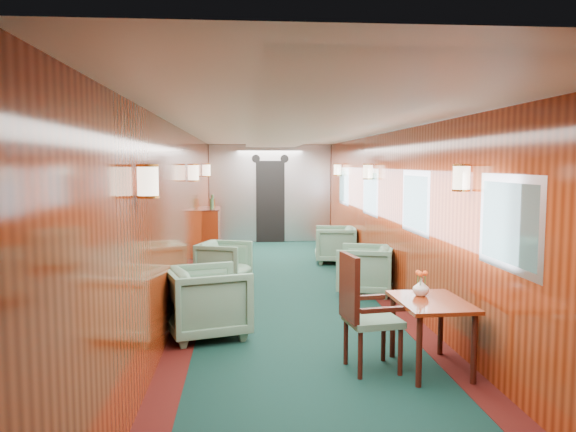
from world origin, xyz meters
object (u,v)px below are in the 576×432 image
Objects in this scene: armchair_right_far at (335,245)px; armchair_left_near at (207,302)px; dining_table at (431,311)px; credenza at (212,231)px; armchair_right_near at (365,270)px; armchair_left_far at (224,263)px; side_chair at (362,308)px.

armchair_left_near is at bearing -18.30° from armchair_right_far.
dining_table is 1.16× the size of armchair_right_far.
credenza reaches higher than armchair_right_near.
credenza is at bearing -107.69° from armchair_right_far.
armchair_right_near reaches higher than dining_table.
dining_table is 3.10m from armchair_right_near.
dining_table is 2.47m from armchair_left_near.
armchair_left_far is at bearing -94.72° from armchair_right_near.
dining_table is 7.30m from credenza.
credenza reaches higher than armchair_right_far.
armchair_left_near is 1.15× the size of armchair_left_far.
armchair_right_near is 1.02× the size of armchair_right_far.
armchair_right_far is at bearing -162.19° from armchair_right_near.
armchair_left_near is (0.26, -5.68, -0.11)m from credenza.
credenza is at bearing 107.37° from dining_table.
armchair_right_near is (0.70, 3.06, -0.23)m from side_chair.
armchair_left_near reaches higher than armchair_right_far.
side_chair reaches higher than armchair_left_near.
armchair_right_near is (0.05, 3.09, -0.20)m from dining_table.
credenza is 1.62× the size of armchair_right_far.
armchair_left_far is at bearing -83.03° from credenza.
dining_table is 1.05× the size of armchair_left_near.
armchair_left_near is at bearing -87.36° from credenza.
credenza reaches higher than dining_table.
armchair_left_far is (-1.41, 3.92, -0.26)m from side_chair.
armchair_left_far is 2.28m from armchair_right_near.
side_chair is 1.46× the size of armchair_left_far.
armchair_left_far is at bearing -19.15° from armchair_left_near.
dining_table is 4.46m from armchair_left_far.
dining_table is 5.74m from armchair_right_far.
credenza is 4.54m from armchair_right_near.
credenza is 1.59× the size of armchair_right_near.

